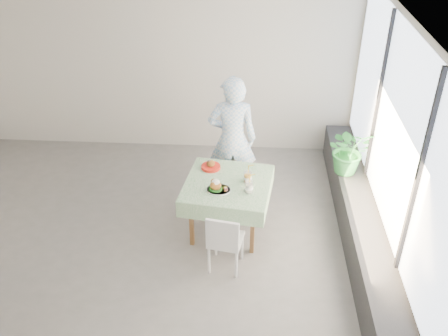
# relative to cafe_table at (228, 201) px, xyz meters

# --- Properties ---
(floor) EXTENTS (6.00, 6.00, 0.00)m
(floor) POSITION_rel_cafe_table_xyz_m (-1.13, -0.29, -0.46)
(floor) COLOR #605E5B
(floor) RESTS_ON ground
(ceiling) EXTENTS (6.00, 6.00, 0.00)m
(ceiling) POSITION_rel_cafe_table_xyz_m (-1.13, -0.29, 2.34)
(ceiling) COLOR white
(ceiling) RESTS_ON ground
(wall_back) EXTENTS (6.00, 0.02, 2.80)m
(wall_back) POSITION_rel_cafe_table_xyz_m (-1.13, 2.21, 0.94)
(wall_back) COLOR beige
(wall_back) RESTS_ON ground
(wall_front) EXTENTS (6.00, 0.02, 2.80)m
(wall_front) POSITION_rel_cafe_table_xyz_m (-1.13, -2.79, 0.94)
(wall_front) COLOR beige
(wall_front) RESTS_ON ground
(wall_right) EXTENTS (0.02, 5.00, 2.80)m
(wall_right) POSITION_rel_cafe_table_xyz_m (1.87, -0.29, 0.94)
(wall_right) COLOR beige
(wall_right) RESTS_ON ground
(window_pane) EXTENTS (0.01, 4.80, 2.18)m
(window_pane) POSITION_rel_cafe_table_xyz_m (1.84, -0.29, 1.19)
(window_pane) COLOR #D1E0F9
(window_pane) RESTS_ON ground
(window_ledge) EXTENTS (0.40, 4.80, 0.50)m
(window_ledge) POSITION_rel_cafe_table_xyz_m (1.67, -0.29, -0.21)
(window_ledge) COLOR black
(window_ledge) RESTS_ON ground
(cafe_table) EXTENTS (1.17, 1.17, 0.74)m
(cafe_table) POSITION_rel_cafe_table_xyz_m (0.00, 0.00, 0.00)
(cafe_table) COLOR brown
(cafe_table) RESTS_ON ground
(chair_far) EXTENTS (0.47, 0.47, 0.85)m
(chair_far) POSITION_rel_cafe_table_xyz_m (0.01, 0.69, -0.20)
(chair_far) COLOR white
(chair_far) RESTS_ON ground
(chair_near) EXTENTS (0.44, 0.44, 0.80)m
(chair_near) POSITION_rel_cafe_table_xyz_m (0.02, -0.71, -0.21)
(chair_near) COLOR white
(chair_near) RESTS_ON ground
(diner) EXTENTS (0.69, 0.47, 1.82)m
(diner) POSITION_rel_cafe_table_xyz_m (0.02, 0.80, 0.45)
(diner) COLOR #90BEE7
(diner) RESTS_ON ground
(main_dish) EXTENTS (0.30, 0.30, 0.15)m
(main_dish) POSITION_rel_cafe_table_xyz_m (-0.12, -0.18, 0.33)
(main_dish) COLOR white
(main_dish) RESTS_ON cafe_table
(juice_cup_orange) EXTENTS (0.10, 0.10, 0.29)m
(juice_cup_orange) POSITION_rel_cafe_table_xyz_m (0.24, 0.03, 0.35)
(juice_cup_orange) COLOR white
(juice_cup_orange) RESTS_ON cafe_table
(juice_cup_lemonade) EXTENTS (0.11, 0.11, 0.30)m
(juice_cup_lemonade) POSITION_rel_cafe_table_xyz_m (0.26, -0.19, 0.35)
(juice_cup_lemonade) COLOR white
(juice_cup_lemonade) RESTS_ON cafe_table
(second_dish) EXTENTS (0.25, 0.25, 0.12)m
(second_dish) POSITION_rel_cafe_table_xyz_m (-0.24, 0.31, 0.32)
(second_dish) COLOR red
(second_dish) RESTS_ON cafe_table
(potted_plant) EXTENTS (0.64, 0.57, 0.67)m
(potted_plant) POSITION_rel_cafe_table_xyz_m (1.59, 0.74, 0.37)
(potted_plant) COLOR #287A3A
(potted_plant) RESTS_ON window_ledge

